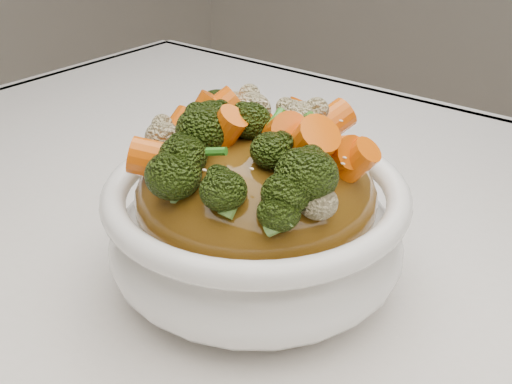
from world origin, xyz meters
The scene contains 8 objects.
tablecloth centered at (0.00, 0.00, 0.73)m, with size 1.20×0.80×0.04m, color white.
bowl centered at (-0.04, -0.05, 0.79)m, with size 0.22×0.22×0.09m, color white, non-canonical shape.
sauce_base centered at (-0.04, -0.05, 0.82)m, with size 0.17×0.17×0.10m, color brown.
carrots centered at (-0.04, -0.05, 0.89)m, with size 0.17×0.17×0.05m, color #EE6107, non-canonical shape.
broccoli centered at (-0.04, -0.05, 0.88)m, with size 0.17×0.17×0.04m, color black, non-canonical shape.
cauliflower centered at (-0.04, -0.05, 0.88)m, with size 0.17×0.17×0.04m, color tan, non-canonical shape.
scallions centered at (-0.04, -0.05, 0.89)m, with size 0.13×0.13×0.02m, color #2B7A1C, non-canonical shape.
sesame_seeds centered at (-0.04, -0.05, 0.89)m, with size 0.16×0.16×0.01m, color beige, non-canonical shape.
Camera 1 is at (0.20, -0.35, 1.03)m, focal length 42.00 mm.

